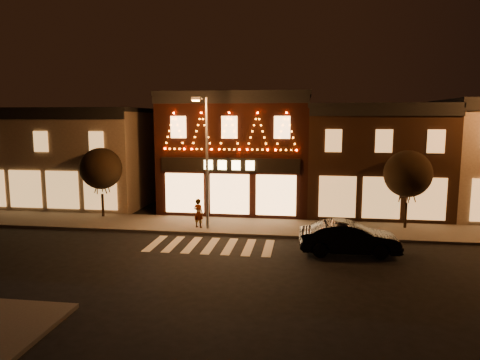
# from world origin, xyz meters

# --- Properties ---
(ground) EXTENTS (120.00, 120.00, 0.00)m
(ground) POSITION_xyz_m (0.00, 0.00, 0.00)
(ground) COLOR black
(ground) RESTS_ON ground
(sidewalk_far) EXTENTS (44.00, 4.00, 0.15)m
(sidewalk_far) POSITION_xyz_m (2.00, 8.00, 0.07)
(sidewalk_far) COLOR #47423D
(sidewalk_far) RESTS_ON ground
(building_left) EXTENTS (12.20, 8.28, 7.30)m
(building_left) POSITION_xyz_m (-13.00, 13.99, 3.66)
(building_left) COLOR #726251
(building_left) RESTS_ON ground
(building_pulp) EXTENTS (10.20, 8.34, 8.30)m
(building_pulp) POSITION_xyz_m (0.00, 13.98, 4.16)
(building_pulp) COLOR black
(building_pulp) RESTS_ON ground
(building_right_a) EXTENTS (9.20, 8.28, 7.50)m
(building_right_a) POSITION_xyz_m (9.50, 13.99, 3.76)
(building_right_a) COLOR #382113
(building_right_a) RESTS_ON ground
(streetlamp_mid) EXTENTS (0.57, 1.75, 7.60)m
(streetlamp_mid) POSITION_xyz_m (-0.85, 6.77, 4.61)
(streetlamp_mid) COLOR #59595E
(streetlamp_mid) RESTS_ON sidewalk_far
(tree_left) EXTENTS (2.70, 2.70, 4.52)m
(tree_left) POSITION_xyz_m (-8.35, 9.15, 3.31)
(tree_left) COLOR black
(tree_left) RESTS_ON sidewalk_far
(tree_right) EXTENTS (2.74, 2.74, 4.58)m
(tree_right) POSITION_xyz_m (10.72, 8.81, 3.35)
(tree_right) COLOR black
(tree_right) RESTS_ON sidewalk_far
(dark_sedan) EXTENTS (4.86, 1.91, 1.58)m
(dark_sedan) POSITION_xyz_m (6.96, 3.63, 0.79)
(dark_sedan) COLOR black
(dark_sedan) RESTS_ON ground
(pedestrian) EXTENTS (0.74, 0.62, 1.73)m
(pedestrian) POSITION_xyz_m (-1.39, 7.10, 1.01)
(pedestrian) COLOR gray
(pedestrian) RESTS_ON sidewalk_far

